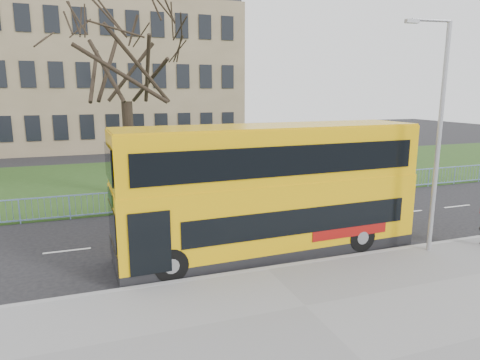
# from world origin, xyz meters

# --- Properties ---
(ground) EXTENTS (120.00, 120.00, 0.00)m
(ground) POSITION_xyz_m (0.00, 0.00, 0.00)
(ground) COLOR black
(ground) RESTS_ON ground
(kerb) EXTENTS (80.00, 0.20, 0.14)m
(kerb) POSITION_xyz_m (0.00, -1.55, 0.07)
(kerb) COLOR gray
(kerb) RESTS_ON ground
(grass_verge) EXTENTS (80.00, 15.40, 0.08)m
(grass_verge) POSITION_xyz_m (0.00, 14.30, 0.04)
(grass_verge) COLOR #223B15
(grass_verge) RESTS_ON ground
(guard_railing) EXTENTS (40.00, 0.12, 1.10)m
(guard_railing) POSITION_xyz_m (0.00, 6.60, 0.55)
(guard_railing) COLOR #718FCA
(guard_railing) RESTS_ON ground
(bare_tree) EXTENTS (8.33, 8.33, 11.90)m
(bare_tree) POSITION_xyz_m (-3.00, 10.00, 6.03)
(bare_tree) COLOR black
(bare_tree) RESTS_ON grass_verge
(civic_building) EXTENTS (30.00, 15.00, 14.00)m
(civic_building) POSITION_xyz_m (-5.00, 35.00, 7.00)
(civic_building) COLOR #7B6A4E
(civic_building) RESTS_ON ground
(yellow_bus) EXTENTS (10.59, 2.83, 4.41)m
(yellow_bus) POSITION_xyz_m (0.76, 0.01, 2.36)
(yellow_bus) COLOR #E3AA09
(yellow_bus) RESTS_ON ground
(street_lamp) EXTENTS (1.63, 0.36, 7.68)m
(street_lamp) POSITION_xyz_m (5.90, -1.99, 4.33)
(street_lamp) COLOR #9C9DA4
(street_lamp) RESTS_ON pavement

